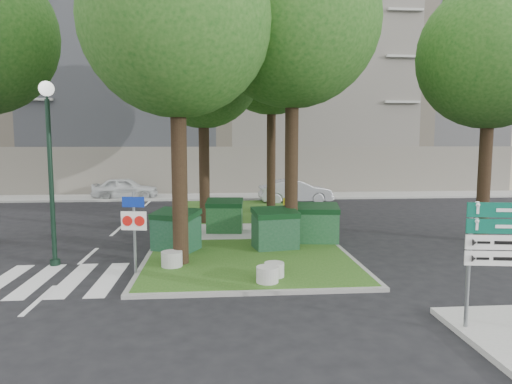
{
  "coord_description": "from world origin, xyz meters",
  "views": [
    {
      "loc": [
        -0.42,
        -10.39,
        3.61
      ],
      "look_at": [
        0.76,
        3.77,
        2.0
      ],
      "focal_mm": 32.0,
      "sensor_mm": 36.0,
      "label": 1
    }
  ],
  "objects": [
    {
      "name": "ground",
      "position": [
        0.0,
        0.0,
        0.0
      ],
      "size": [
        120.0,
        120.0,
        0.0
      ],
      "primitive_type": "plane",
      "color": "black",
      "rests_on": "ground"
    },
    {
      "name": "median_island",
      "position": [
        0.5,
        8.0,
        0.06
      ],
      "size": [
        6.0,
        16.0,
        0.12
      ],
      "primitive_type": "cube",
      "color": "#224F16",
      "rests_on": "ground"
    },
    {
      "name": "median_kerb",
      "position": [
        0.5,
        8.0,
        0.05
      ],
      "size": [
        6.3,
        16.3,
        0.1
      ],
      "primitive_type": "cube",
      "color": "gray",
      "rests_on": "ground"
    },
    {
      "name": "building_sidewalk",
      "position": [
        0.0,
        18.5,
        0.06
      ],
      "size": [
        42.0,
        3.0,
        0.12
      ],
      "primitive_type": "cube",
      "color": "#999993",
      "rests_on": "ground"
    },
    {
      "name": "zebra_crossing",
      "position": [
        -3.75,
        1.5,
        0.01
      ],
      "size": [
        5.0,
        3.0,
        0.01
      ],
      "primitive_type": "cube",
      "color": "silver",
      "rests_on": "ground"
    },
    {
      "name": "apartment_building",
      "position": [
        0.0,
        26.0,
        8.0
      ],
      "size": [
        41.0,
        12.0,
        16.0
      ],
      "primitive_type": "cube",
      "color": "tan",
      "rests_on": "ground"
    },
    {
      "name": "tree_median_near_left",
      "position": [
        -1.41,
        2.56,
        7.32
      ],
      "size": [
        5.2,
        5.2,
        10.53
      ],
      "color": "black",
      "rests_on": "ground"
    },
    {
      "name": "tree_median_near_right",
      "position": [
        2.09,
        4.56,
        7.99
      ],
      "size": [
        5.6,
        5.6,
        11.46
      ],
      "color": "black",
      "rests_on": "ground"
    },
    {
      "name": "tree_median_mid",
      "position": [
        -0.91,
        9.06,
        6.98
      ],
      "size": [
        4.8,
        4.8,
        9.99
      ],
      "color": "black",
      "rests_on": "ground"
    },
    {
      "name": "tree_median_far",
      "position": [
        2.29,
        12.06,
        8.32
      ],
      "size": [
        5.8,
        5.8,
        11.93
      ],
      "color": "black",
      "rests_on": "ground"
    },
    {
      "name": "tree_street_right",
      "position": [
        9.09,
        5.06,
        6.98
      ],
      "size": [
        5.0,
        5.0,
        10.06
      ],
      "color": "black",
      "rests_on": "ground"
    },
    {
      "name": "dumpster_a",
      "position": [
        -1.78,
        4.14,
        0.75
      ],
      "size": [
        1.69,
        1.48,
        1.31
      ],
      "rotation": [
        0.0,
        0.0,
        -0.44
      ],
      "color": "#0F3921",
      "rests_on": "median_island"
    },
    {
      "name": "dumpster_b",
      "position": [
        -0.18,
        6.86,
        0.73
      ],
      "size": [
        1.47,
        1.1,
        1.28
      ],
      "rotation": [
        0.0,
        0.0,
        -0.11
      ],
      "color": "#13421A",
      "rests_on": "median_island"
    },
    {
      "name": "dumpster_c",
      "position": [
        1.42,
        4.1,
        0.75
      ],
      "size": [
        1.57,
        1.23,
        1.32
      ],
      "rotation": [
        0.0,
        0.0,
        0.18
      ],
      "color": "#10351C",
      "rests_on": "median_island"
    },
    {
      "name": "dumpster_d",
      "position": [
        3.0,
        4.92,
        0.76
      ],
      "size": [
        1.54,
        1.16,
        1.32
      ],
      "rotation": [
        0.0,
        0.0,
        -0.12
      ],
      "color": "#154420",
      "rests_on": "median_island"
    },
    {
      "name": "bollard_left",
      "position": [
        -1.73,
        2.15,
        0.33
      ],
      "size": [
        0.59,
        0.59,
        0.42
      ],
      "primitive_type": "cylinder",
      "color": "#A2A29D",
      "rests_on": "median_island"
    },
    {
      "name": "bollard_right",
      "position": [
        0.77,
        0.5,
        0.32
      ],
      "size": [
        0.55,
        0.55,
        0.39
      ],
      "primitive_type": "cylinder",
      "color": "#AFAFAA",
      "rests_on": "median_island"
    },
    {
      "name": "bollard_mid",
      "position": [
        1.0,
        0.95,
        0.3
      ],
      "size": [
        0.51,
        0.51,
        0.37
      ],
      "primitive_type": "cylinder",
      "color": "#ADACA7",
      "rests_on": "median_island"
    },
    {
      "name": "litter_bin",
      "position": [
        2.84,
        10.67,
        0.51
      ],
      "size": [
        0.45,
        0.45,
        0.79
      ],
      "primitive_type": "cylinder",
      "color": "gold",
      "rests_on": "median_island"
    },
    {
      "name": "street_lamp",
      "position": [
        -5.16,
        2.95,
        3.3
      ],
      "size": [
        0.42,
        0.42,
        5.25
      ],
      "color": "black",
      "rests_on": "ground"
    },
    {
      "name": "traffic_sign_pole",
      "position": [
        -2.64,
        1.71,
        1.46
      ],
      "size": [
        0.68,
        0.15,
        2.28
      ],
      "rotation": [
        0.0,
        0.0,
        -0.16
      ],
      "color": "slate",
      "rests_on": "ground"
    },
    {
      "name": "directional_sign",
      "position": [
        4.7,
        -2.58,
        1.69
      ],
      "size": [
        1.18,
        0.24,
        2.37
      ],
      "rotation": [
        0.0,
        0.0,
        -0.15
      ],
      "color": "slate",
      "rests_on": "sidewalk_corner"
    },
    {
      "name": "car_white",
      "position": [
        -6.16,
        18.24,
        0.67
      ],
      "size": [
        3.96,
        1.6,
        1.35
      ],
      "primitive_type": "imported",
      "rotation": [
        0.0,
        0.0,
        1.57
      ],
      "color": "silver",
      "rests_on": "ground"
    },
    {
      "name": "car_silver",
      "position": [
        4.03,
        15.5,
        0.69
      ],
      "size": [
        4.24,
        1.68,
        1.37
      ],
      "primitive_type": "imported",
      "rotation": [
        0.0,
        0.0,
        1.63
      ],
      "color": "#ADAFB5",
      "rests_on": "ground"
    }
  ]
}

